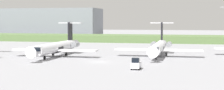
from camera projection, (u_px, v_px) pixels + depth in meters
ground_plane at (124, 51)px, 107.35m from camera, size 500.00×500.00×0.00m
grass_berm at (143, 39)px, 152.87m from camera, size 320.00×20.00×2.99m
regional_jet_second at (57, 47)px, 90.51m from camera, size 22.81×31.00×9.00m
regional_jet_third at (159, 47)px, 90.99m from camera, size 22.81×31.00×9.00m
distant_hangar at (42, 23)px, 192.42m from camera, size 65.33×21.92×16.18m
baggage_tug at (136, 64)px, 66.21m from camera, size 1.72×3.20×2.30m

